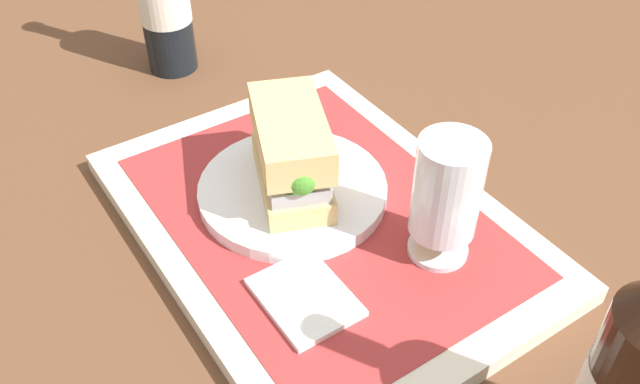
% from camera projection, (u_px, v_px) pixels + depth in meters
% --- Properties ---
extents(ground_plane, '(3.00, 3.00, 0.00)m').
position_uv_depth(ground_plane, '(320.00, 229.00, 0.69)').
color(ground_plane, brown).
extents(tray, '(0.44, 0.32, 0.02)m').
position_uv_depth(tray, '(320.00, 222.00, 0.68)').
color(tray, beige).
rests_on(tray, ground_plane).
extents(placemat, '(0.38, 0.27, 0.00)m').
position_uv_depth(placemat, '(320.00, 214.00, 0.68)').
color(placemat, '#9E2D2D').
rests_on(placemat, tray).
extents(plate, '(0.19, 0.19, 0.01)m').
position_uv_depth(plate, '(293.00, 190.00, 0.69)').
color(plate, white).
rests_on(plate, placemat).
extents(sandwich, '(0.14, 0.11, 0.08)m').
position_uv_depth(sandwich, '(292.00, 153.00, 0.66)').
color(sandwich, tan).
rests_on(sandwich, plate).
extents(beer_glass, '(0.06, 0.06, 0.12)m').
position_uv_depth(beer_glass, '(447.00, 193.00, 0.59)').
color(beer_glass, silver).
rests_on(beer_glass, placemat).
extents(napkin_folded, '(0.09, 0.07, 0.01)m').
position_uv_depth(napkin_folded, '(305.00, 297.00, 0.59)').
color(napkin_folded, white).
rests_on(napkin_folded, placemat).
extents(beer_bottle, '(0.07, 0.07, 0.27)m').
position_uv_depth(beer_bottle, '(637.00, 381.00, 0.44)').
color(beer_bottle, black).
rests_on(beer_bottle, ground_plane).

